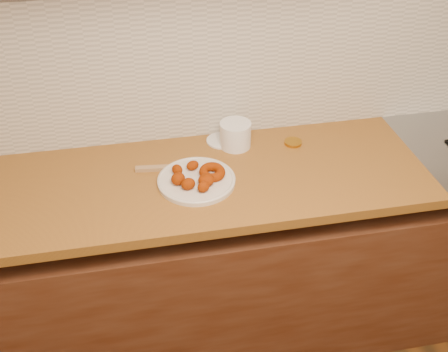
{
  "coord_description": "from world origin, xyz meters",
  "views": [
    {
      "loc": [
        -0.58,
        0.11,
        2.07
      ],
      "look_at": [
        -0.28,
        1.63,
        0.93
      ],
      "focal_mm": 42.0,
      "sensor_mm": 36.0,
      "label": 1
    }
  ],
  "objects": [
    {
      "name": "plastic_tub",
      "position": [
        -0.19,
        1.87,
        0.95
      ],
      "size": [
        0.14,
        0.14,
        0.11
      ],
      "primitive_type": "cylinder",
      "rotation": [
        0.0,
        0.0,
        -0.12
      ],
      "color": "white",
      "rests_on": "butcher_block"
    },
    {
      "name": "donut_plate",
      "position": [
        -0.38,
        1.65,
        0.91
      ],
      "size": [
        0.29,
        0.29,
        0.02
      ],
      "primitive_type": "cylinder",
      "color": "beige",
      "rests_on": "butcher_block"
    },
    {
      "name": "wooden_utensil",
      "position": [
        -0.5,
        1.76,
        0.91
      ],
      "size": [
        0.2,
        0.05,
        0.02
      ],
      "primitive_type": "cube",
      "rotation": [
        0.0,
        0.0,
        -0.11
      ],
      "color": "#9F7B4F",
      "rests_on": "butcher_block"
    },
    {
      "name": "fried_dough_chunks",
      "position": [
        -0.4,
        1.63,
        0.94
      ],
      "size": [
        0.18,
        0.2,
        0.05
      ],
      "color": "#822A01",
      "rests_on": "donut_plate"
    },
    {
      "name": "backsplash",
      "position": [
        0.0,
        1.99,
        1.2
      ],
      "size": [
        3.6,
        0.02,
        0.6
      ],
      "primitive_type": "cube",
      "color": "beige",
      "rests_on": "wall_back"
    },
    {
      "name": "ring_donut",
      "position": [
        -0.32,
        1.66,
        0.93
      ],
      "size": [
        0.13,
        0.13,
        0.04
      ],
      "primitive_type": "torus",
      "rotation": [
        0.1,
        0.0,
        0.42
      ],
      "color": "#822A01",
      "rests_on": "donut_plate"
    },
    {
      "name": "tub_lid",
      "position": [
        -0.24,
        1.91,
        0.9
      ],
      "size": [
        0.13,
        0.13,
        0.01
      ],
      "primitive_type": "cylinder",
      "rotation": [
        0.0,
        0.0,
        0.02
      ],
      "color": "white",
      "rests_on": "butcher_block"
    },
    {
      "name": "base_cabinet",
      "position": [
        0.0,
        1.69,
        0.39
      ],
      "size": [
        3.6,
        0.6,
        0.77
      ],
      "primitive_type": "cube",
      "color": "brown",
      "rests_on": "floor"
    },
    {
      "name": "butcher_block",
      "position": [
        -0.65,
        1.69,
        0.88
      ],
      "size": [
        2.3,
        0.62,
        0.04
      ],
      "primitive_type": "cube",
      "color": "#946021",
      "rests_on": "base_cabinet"
    },
    {
      "name": "wall_back",
      "position": [
        0.0,
        2.0,
        1.35
      ],
      "size": [
        4.0,
        0.02,
        2.7
      ],
      "primitive_type": "cube",
      "color": "tan",
      "rests_on": "ground"
    },
    {
      "name": "brass_jar_lid",
      "position": [
        0.05,
        1.84,
        0.91
      ],
      "size": [
        0.09,
        0.09,
        0.01
      ],
      "primitive_type": "cylinder",
      "rotation": [
        0.0,
        0.0,
        -0.4
      ],
      "color": "#B27C1D",
      "rests_on": "butcher_block"
    }
  ]
}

